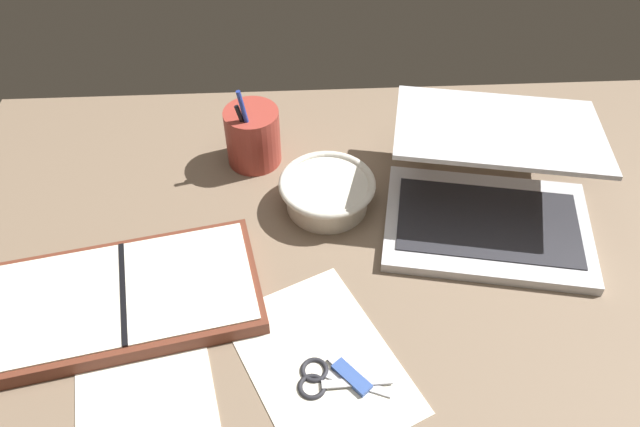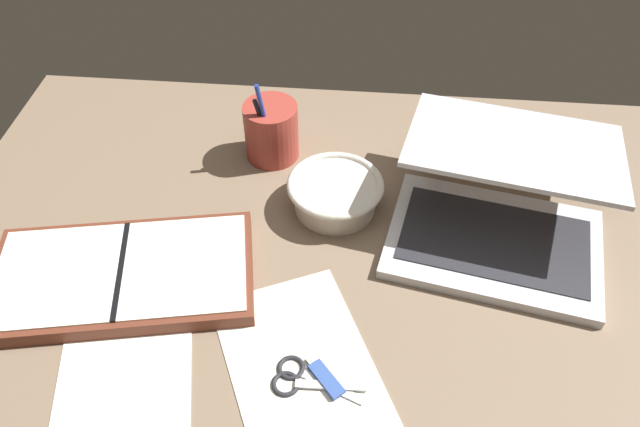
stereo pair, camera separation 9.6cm
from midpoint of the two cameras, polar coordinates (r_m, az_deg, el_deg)
desk_top at (r=98.24cm, az=5.98°, el=-6.37°), size 140.00×100.00×2.00cm
laptop at (r=104.87cm, az=18.71°, el=0.24°), size 39.26×39.18×15.20cm
bowl at (r=105.31cm, az=3.95°, el=1.77°), size 16.34×16.34×5.76cm
pen_cup at (r=114.18cm, az=-2.12°, el=7.43°), size 9.84×9.84×16.98cm
planner at (r=98.71cm, az=-15.01°, el=-5.63°), size 42.79×28.29×3.08cm
scissors at (r=86.89cm, az=1.23°, el=-15.02°), size 12.83×6.60×0.80cm
paper_sheet_front at (r=88.56cm, az=1.17°, el=-13.47°), size 28.92×32.99×0.16cm
paper_sheet_beside_planner at (r=90.75cm, az=-14.51°, el=-13.62°), size 22.98×28.11×0.16cm
usb_drive at (r=86.84cm, az=3.68°, el=-15.01°), size 5.91×6.50×1.00cm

